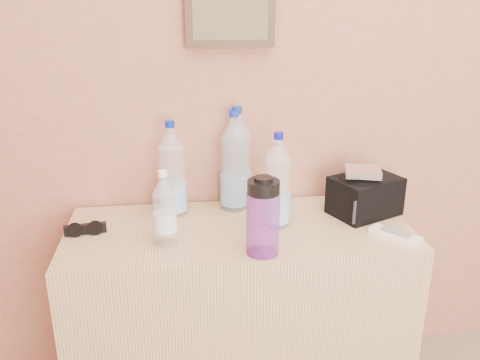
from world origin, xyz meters
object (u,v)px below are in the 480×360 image
Objects in this scene: dresser at (239,317)px; sunglasses at (85,229)px; pet_large_a at (172,174)px; nalgene_bottle at (263,216)px; pet_large_b at (237,164)px; foil_packet at (363,172)px; pet_small at (165,212)px; pet_large_c at (234,166)px; pet_large_d at (277,185)px; ac_remote at (396,236)px; toiletry_bag at (365,193)px.

dresser is 8.58× the size of sunglasses.
dresser is 0.57m from pet_large_a.
nalgene_bottle reaches higher than sunglasses.
pet_large_b is 3.16× the size of foil_packet.
pet_large_a is at bearing 170.50° from foil_packet.
foil_packet is at bearing -19.42° from pet_large_b.
pet_small is at bearing -169.57° from foil_packet.
nalgene_bottle is (0.04, -0.36, -0.04)m from pet_large_c.
pet_large_d is 2.40× the size of sunglasses.
pet_large_b is at bearing 46.49° from pet_small.
dresser is 3.57× the size of pet_large_d.
sunglasses is (-0.29, -0.13, -0.13)m from pet_large_a.
pet_small is at bearing -28.32° from sunglasses.
pet_large_b is 2.26× the size of ac_remote.
pet_large_c is at bearing 126.90° from pet_large_d.
pet_large_b reaches higher than pet_large_d.
pet_large_a reaches higher than dresser.
pet_small is 0.99× the size of nalgene_bottle.
ac_remote is (0.43, 0.04, -0.11)m from nalgene_bottle.
pet_small is at bearing -133.26° from pet_large_c.
sunglasses is 0.94m from foil_packet.
dresser is at bearing -146.92° from ac_remote.
pet_large_b reaches higher than sunglasses.
ac_remote is at bearing -33.79° from pet_large_c.
pet_large_b is at bearing -165.22° from ac_remote.
ac_remote is (0.48, -0.15, 0.37)m from dresser.
toiletry_bag reaches higher than ac_remote.
pet_small is 1.47× the size of ac_remote.
dresser is at bearing -34.07° from pet_large_a.
dresser is at bearing -91.79° from pet_large_c.
pet_large_c is 1.13× the size of pet_large_d.
dresser is 0.62m from sunglasses.
pet_large_a is at bearing 128.71° from nalgene_bottle.
dresser is 4.76× the size of pet_small.
sunglasses is at bearing 159.10° from pet_small.
pet_large_b is 0.46m from toiletry_bag.
pet_large_d is at bearing -7.88° from sunglasses.
nalgene_bottle is 1.48× the size of ac_remote.
pet_large_c is 0.21m from pet_large_d.
pet_small is (-0.24, -0.09, 0.46)m from dresser.
pet_large_a reaches higher than toiletry_bag.
ac_remote is at bearing -73.48° from foil_packet.
pet_large_d reaches higher than nalgene_bottle.
pet_large_c is 1.50× the size of pet_small.
pet_large_c reaches higher than pet_small.
toiletry_bag is (0.69, 0.14, -0.03)m from pet_small.
sunglasses is at bearing 159.19° from toiletry_bag.
pet_large_b is at bearing 10.72° from sunglasses.
pet_large_d is at bearing -153.71° from ac_remote.
pet_large_a is 1.05× the size of pet_large_d.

